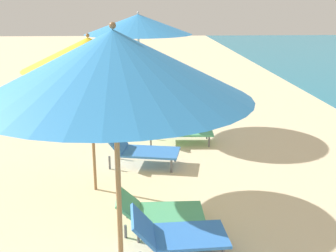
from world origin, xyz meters
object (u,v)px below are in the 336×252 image
object	(u,v)px
lounger_second_shoreside	(176,233)
lounger_third_shoreside	(141,149)
umbrella_second	(114,65)
lounger_third_inland	(158,211)
umbrella_farthest	(138,24)
lounger_farthest_shoreside	(156,105)
umbrella_third	(89,54)
lounger_farthest_inland	(178,129)

from	to	relation	value
lounger_second_shoreside	lounger_third_shoreside	xyz separation A→B (m)	(-0.48, 2.99, 0.06)
umbrella_second	lounger_third_inland	size ratio (longest dim) A/B	2.39
lounger_third_shoreside	umbrella_farthest	size ratio (longest dim) A/B	0.52
lounger_farthest_shoreside	umbrella_second	bearing A→B (deg)	-95.74
umbrella_second	lounger_third_shoreside	distance (m)	4.60
lounger_third_shoreside	lounger_farthest_shoreside	distance (m)	3.74
lounger_third_shoreside	lounger_farthest_shoreside	world-z (taller)	lounger_third_shoreside
umbrella_third	lounger_farthest_shoreside	size ratio (longest dim) A/B	1.80
umbrella_second	lounger_farthest_shoreside	size ratio (longest dim) A/B	2.00
lounger_third_inland	lounger_farthest_shoreside	size ratio (longest dim) A/B	0.84
lounger_third_shoreside	lounger_farthest_inland	xyz separation A→B (m)	(0.82, 1.31, -0.02)
lounger_second_shoreside	lounger_third_shoreside	world-z (taller)	lounger_third_shoreside
umbrella_third	lounger_farthest_inland	world-z (taller)	umbrella_third
lounger_second_shoreside	lounger_third_shoreside	distance (m)	3.03
lounger_farthest_shoreside	lounger_third_shoreside	bearing A→B (deg)	-97.79
lounger_third_shoreside	umbrella_third	bearing A→B (deg)	-114.64
umbrella_farthest	lounger_farthest_inland	bearing A→B (deg)	-55.07
umbrella_second	lounger_third_inland	distance (m)	2.88
umbrella_second	umbrella_third	world-z (taller)	umbrella_second
lounger_third_inland	lounger_second_shoreside	bearing A→B (deg)	-71.92
lounger_farthest_inland	umbrella_third	bearing A→B (deg)	-120.63
umbrella_farthest	umbrella_third	bearing A→B (deg)	-101.15
umbrella_second	lounger_farthest_inland	world-z (taller)	umbrella_second
umbrella_farthest	lounger_third_shoreside	bearing A→B (deg)	-88.96
umbrella_third	lounger_farthest_shoreside	distance (m)	5.31
lounger_farthest_shoreside	lounger_farthest_inland	xyz separation A→B (m)	(0.43, -2.40, 0.03)
lounger_farthest_inland	umbrella_second	bearing A→B (deg)	-97.32
lounger_farthest_inland	lounger_third_shoreside	bearing A→B (deg)	-119.01
lounger_second_shoreside	umbrella_third	bearing A→B (deg)	119.59
lounger_second_shoreside	lounger_farthest_inland	bearing A→B (deg)	82.28
lounger_second_shoreside	umbrella_third	distance (m)	3.06
lounger_farthest_shoreside	umbrella_third	bearing A→B (deg)	-105.31
lounger_second_shoreside	lounger_farthest_shoreside	world-z (taller)	lounger_farthest_shoreside
lounger_second_shoreside	lounger_farthest_inland	size ratio (longest dim) A/B	0.85
lounger_third_inland	umbrella_farthest	xyz separation A→B (m)	(-0.31, 4.90, 2.31)
lounger_second_shoreside	umbrella_third	size ratio (longest dim) A/B	0.48
umbrella_third	lounger_third_inland	size ratio (longest dim) A/B	2.14
lounger_second_shoreside	umbrella_third	xyz separation A→B (m)	(-1.24, 1.92, 2.03)
lounger_second_shoreside	lounger_third_inland	world-z (taller)	lounger_second_shoreside
umbrella_farthest	umbrella_second	bearing A→B (deg)	-90.88
umbrella_second	lounger_second_shoreside	size ratio (longest dim) A/B	2.34
lounger_third_inland	lounger_farthest_shoreside	world-z (taller)	lounger_farthest_shoreside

